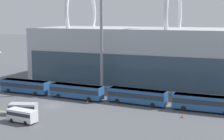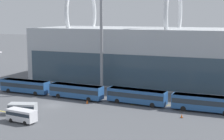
{
  "view_description": "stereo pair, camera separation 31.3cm",
  "coord_description": "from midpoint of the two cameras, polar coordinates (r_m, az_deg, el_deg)",
  "views": [
    {
      "loc": [
        35.65,
        -57.27,
        17.63
      ],
      "look_at": [
        3.36,
        23.13,
        4.0
      ],
      "focal_mm": 55.0,
      "sensor_mm": 36.0,
      "label": 1
    },
    {
      "loc": [
        35.94,
        -57.15,
        17.63
      ],
      "look_at": [
        3.36,
        23.13,
        4.0
      ],
      "focal_mm": 55.0,
      "sensor_mm": 36.0,
      "label": 2
    }
  ],
  "objects": [
    {
      "name": "traffic_cone_1",
      "position": [
        70.28,
        -4.02,
        -5.31
      ],
      "size": [
        0.57,
        0.57,
        0.73
      ],
      "color": "black",
      "rests_on": "ground_plane"
    },
    {
      "name": "lane_stripe_2",
      "position": [
        69.56,
        6.76,
        -5.8
      ],
      "size": [
        7.99,
        3.38,
        0.01
      ],
      "primitive_type": "cube",
      "rotation": [
        0.0,
        0.0,
        0.38
      ],
      "color": "yellow",
      "rests_on": "ground_plane"
    },
    {
      "name": "service_van_crossing",
      "position": [
        59.79,
        -14.66,
        -7.21
      ],
      "size": [
        5.44,
        2.51,
        2.19
      ],
      "rotation": [
        0.0,
        0.0,
        3.04
      ],
      "color": "silver",
      "rests_on": "ground_plane"
    },
    {
      "name": "floodlight_mast",
      "position": [
        80.56,
        -1.67,
        8.98
      ],
      "size": [
        2.33,
        2.33,
        30.64
      ],
      "color": "gray",
      "rests_on": "ground_plane"
    },
    {
      "name": "airliner_at_gate_far",
      "position": [
        114.83,
        -2.51,
        2.69
      ],
      "size": [
        36.32,
        35.77,
        14.43
      ],
      "rotation": [
        0.0,
        0.0,
        1.79
      ],
      "color": "white",
      "rests_on": "ground_plane"
    },
    {
      "name": "service_van_foreground",
      "position": [
        64.53,
        -14.5,
        -6.09
      ],
      "size": [
        5.37,
        3.58,
        2.03
      ],
      "rotation": [
        0.0,
        0.0,
        0.31
      ],
      "color": "#B2B7BC",
      "rests_on": "ground_plane"
    },
    {
      "name": "shuttle_bus_2",
      "position": [
        69.53,
        4.25,
        -4.25
      ],
      "size": [
        12.39,
        3.53,
        3.03
      ],
      "rotation": [
        0.0,
        0.0,
        -0.08
      ],
      "color": "#285693",
      "rests_on": "ground_plane"
    },
    {
      "name": "traffic_cone_0",
      "position": [
        61.85,
        11.65,
        -7.49
      ],
      "size": [
        0.51,
        0.51,
        0.68
      ],
      "color": "black",
      "rests_on": "ground_plane"
    },
    {
      "name": "shuttle_bus_0",
      "position": [
        81.67,
        -14.18,
        -2.52
      ],
      "size": [
        12.3,
        2.96,
        3.03
      ],
      "rotation": [
        0.0,
        0.0,
        -0.03
      ],
      "color": "#285693",
      "rests_on": "ground_plane"
    },
    {
      "name": "lane_stripe_1",
      "position": [
        67.33,
        -17.28,
        -6.65
      ],
      "size": [
        6.19,
        1.13,
        0.01
      ],
      "primitive_type": "cube",
      "rotation": [
        0.0,
        0.0,
        -0.14
      ],
      "color": "yellow",
      "rests_on": "ground_plane"
    },
    {
      "name": "ground_plane",
      "position": [
        69.75,
        -9.67,
        -5.83
      ],
      "size": [
        440.0,
        440.0,
        0.0
      ],
      "primitive_type": "plane",
      "color": "#515459"
    },
    {
      "name": "shuttle_bus_3",
      "position": [
        66.22,
        15.36,
        -5.22
      ],
      "size": [
        12.27,
        2.85,
        3.03
      ],
      "rotation": [
        0.0,
        0.0,
        -0.02
      ],
      "color": "#285693",
      "rests_on": "ground_plane"
    },
    {
      "name": "shuttle_bus_1",
      "position": [
        74.28,
        -5.87,
        -3.42
      ],
      "size": [
        12.37,
        3.37,
        3.03
      ],
      "rotation": [
        0.0,
        0.0,
        -0.06
      ],
      "color": "#285693",
      "rests_on": "ground_plane"
    }
  ]
}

